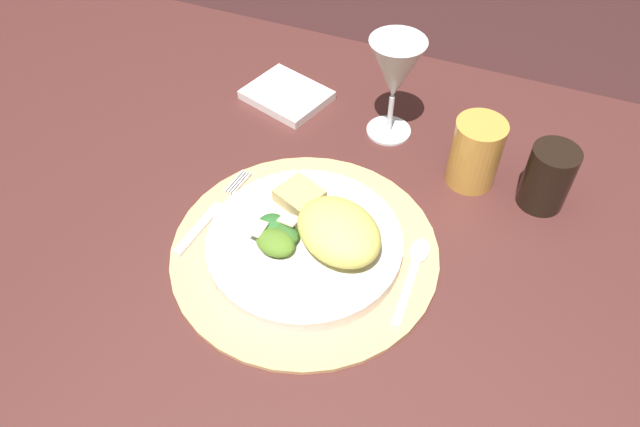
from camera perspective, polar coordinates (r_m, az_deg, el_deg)
ground_plane at (r=1.40m, az=-1.96°, el=-19.23°), size 6.00×6.00×0.00m
dining_table at (r=0.88m, az=-2.97°, el=-4.07°), size 1.48×0.83×0.70m
placemat at (r=0.75m, az=-1.45°, el=-3.51°), size 0.33×0.33×0.01m
dinner_plate at (r=0.74m, az=-1.47°, el=-2.89°), size 0.24×0.24×0.02m
pasta_serving at (r=0.71m, az=1.80°, el=-1.70°), size 0.14×0.13×0.05m
salad_greens at (r=0.72m, az=-4.20°, el=-2.07°), size 0.07×0.07×0.02m
bread_piece at (r=0.77m, az=-1.85°, el=1.85°), size 0.07×0.06×0.02m
fork at (r=0.79m, az=-10.37°, el=-0.14°), size 0.03×0.16×0.00m
spoon at (r=0.74m, az=8.98°, el=-4.95°), size 0.02×0.13×0.01m
napkin at (r=0.97m, az=-3.17°, el=11.15°), size 0.14×0.13×0.01m
wine_glass at (r=0.85m, az=7.13°, el=13.15°), size 0.08×0.08×0.16m
amber_tumbler at (r=0.83m, az=14.51°, el=5.60°), size 0.07×0.07×0.10m
dark_tumbler at (r=0.83m, az=20.79°, el=3.23°), size 0.06×0.06×0.09m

